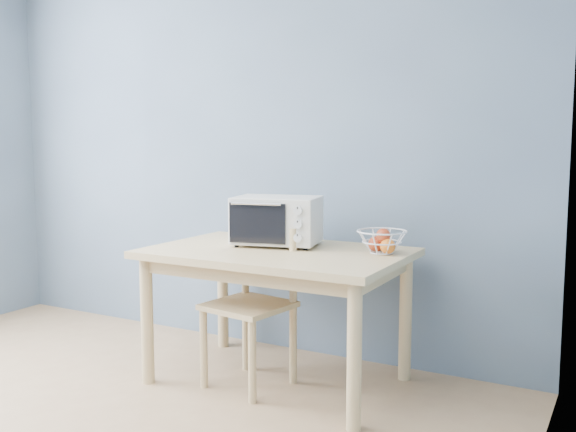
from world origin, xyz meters
The scene contains 4 objects.
dining_table centered at (0.58, 1.70, 0.65)m, with size 1.40×0.90×0.75m.
toaster_oven centered at (0.49, 1.82, 0.90)m, with size 0.54×0.44×0.28m.
fruit_basket centered at (1.14, 1.86, 0.82)m, with size 0.27×0.27×0.14m.
dining_chair centered at (0.48, 1.61, 0.43)m, with size 0.46×0.46×0.87m.
Camera 1 is at (2.31, -1.33, 1.34)m, focal length 40.00 mm.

